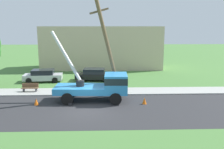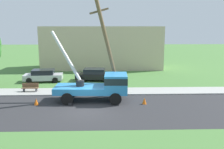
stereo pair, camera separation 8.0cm
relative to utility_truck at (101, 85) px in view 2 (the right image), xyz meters
The scene contains 12 objects.
ground_plane 9.84m from the utility_truck, 96.64° to the left, with size 120.00×120.00×0.00m, color #477538.
road_asphalt 2.94m from the utility_truck, 115.79° to the right, with size 80.00×7.90×0.01m, color #2B2B2D.
sidewalk_strip 3.39m from the utility_truck, 111.24° to the left, with size 80.00×2.55×0.10m, color #9E9E99.
utility_truck is the anchor object (origin of this frame).
leaning_utility_pole 3.43m from the utility_truck, 63.51° to the left, with size 2.88×1.68×8.77m.
traffic_cone_ahead 3.95m from the utility_truck, 16.93° to the right, with size 0.36×0.36×0.56m, color orange.
traffic_cone_behind 5.52m from the utility_truck, 168.64° to the right, with size 0.36×0.36×0.56m, color orange.
traffic_cone_curbside 2.01m from the utility_truck, 63.37° to the left, with size 0.36×0.36×0.56m, color orange.
parked_sedan_silver 10.37m from the utility_truck, 131.49° to the left, with size 4.52×2.22×1.42m.
parked_sedan_black 8.22m from the utility_truck, 96.17° to the left, with size 4.52×2.22×1.42m.
park_bench 7.63m from the utility_truck, 156.98° to the left, with size 1.60×0.45×0.90m.
lowrise_building_backdrop 17.51m from the utility_truck, 90.08° to the left, with size 18.00×6.00×6.40m, color #C6B293.
Camera 2 is at (1.45, -18.04, 6.30)m, focal length 38.96 mm.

